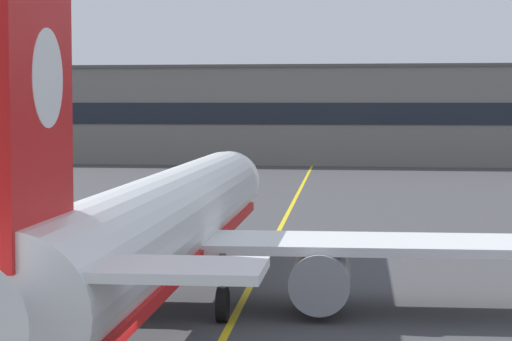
{
  "coord_description": "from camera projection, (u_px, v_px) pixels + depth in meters",
  "views": [
    {
      "loc": [
        7.18,
        -24.46,
        8.19
      ],
      "look_at": [
        1.98,
        11.89,
        5.74
      ],
      "focal_mm": 71.65,
      "sensor_mm": 36.0,
      "label": 1
    }
  ],
  "objects": [
    {
      "name": "terminal_building",
      "position": [
        358.0,
        115.0,
        135.95
      ],
      "size": [
        153.21,
        12.4,
        13.12
      ],
      "color": "slate",
      "rests_on": "ground"
    },
    {
      "name": "taxiway_centreline",
      "position": [
        267.0,
        254.0,
        55.35
      ],
      "size": [
        10.23,
        179.74,
        0.01
      ],
      "primitive_type": "cube",
      "rotation": [
        0.0,
        0.0,
        0.06
      ],
      "color": "yellow",
      "rests_on": "ground"
    },
    {
      "name": "safety_cone_by_nose_gear",
      "position": [
        252.0,
        248.0,
        55.73
      ],
      "size": [
        0.44,
        0.44,
        0.55
      ],
      "color": "orange",
      "rests_on": "ground"
    },
    {
      "name": "airliner_foreground",
      "position": [
        163.0,
        225.0,
        40.01
      ],
      "size": [
        32.17,
        41.5,
        11.65
      ],
      "color": "white",
      "rests_on": "ground"
    }
  ]
}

